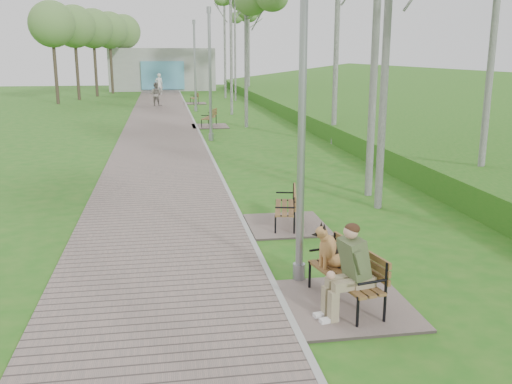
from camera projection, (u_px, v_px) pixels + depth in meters
ground at (291, 323)px, 7.72m from camera, size 120.00×120.00×0.00m
walkway at (161, 127)px, 28.05m from camera, size 3.50×67.00×0.04m
kerb at (196, 126)px, 28.33m from camera, size 0.10×67.00×0.05m
embankment at (436, 125)px, 28.77m from camera, size 14.00×70.00×1.60m
building_north at (162, 69)px, 55.88m from camera, size 10.00×5.20×4.00m
bench_main at (343, 279)px, 8.08m from camera, size 1.79×1.99×1.56m
bench_second at (285, 218)px, 11.99m from camera, size 1.61×1.79×0.99m
bench_third at (209, 123)px, 28.18m from camera, size 1.75×1.94×1.07m
bench_far at (194, 101)px, 40.97m from camera, size 1.58×1.75×0.97m
lamp_post_near at (302, 132)px, 8.56m from camera, size 0.20×0.20×5.12m
lamp_post_second at (210, 80)px, 23.16m from camera, size 0.21×0.21×5.34m
lamp_post_third at (195, 69)px, 34.99m from camera, size 0.21×0.21×5.50m
pedestrian_near at (159, 84)px, 49.39m from camera, size 0.75×0.58×1.83m
pedestrian_far at (156, 94)px, 38.76m from camera, size 0.94×0.84×1.61m
birch_distant_b at (249, 14)px, 46.29m from camera, size 2.50×2.50×8.42m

